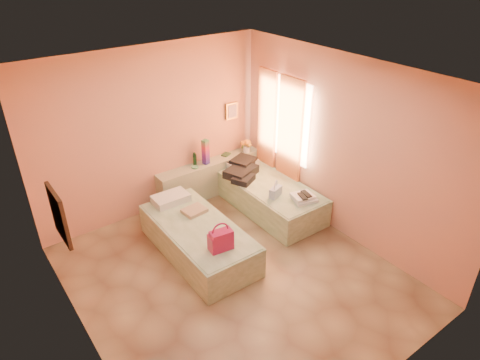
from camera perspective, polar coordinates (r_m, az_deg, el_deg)
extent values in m
plane|color=tan|center=(6.14, -0.71, -12.73)|extent=(4.50, 4.50, 0.00)
cube|color=tan|center=(7.06, -11.61, 6.12)|extent=(4.00, 0.02, 2.80)
cube|color=tan|center=(4.64, -21.52, -8.87)|extent=(0.02, 4.50, 2.80)
cube|color=tan|center=(6.54, 13.60, 3.95)|extent=(0.02, 4.50, 2.80)
cube|color=silver|center=(4.74, -0.92, 13.27)|extent=(4.00, 4.50, 0.02)
cube|color=#FFD19E|center=(7.27, 6.17, 8.10)|extent=(0.02, 1.10, 1.40)
cube|color=orange|center=(7.28, 6.58, 5.11)|extent=(0.05, 0.55, 2.20)
cube|color=orange|center=(7.69, 3.56, 6.61)|extent=(0.05, 0.45, 2.20)
cube|color=black|center=(4.86, -23.01, -4.42)|extent=(0.04, 0.50, 0.60)
cube|color=#B1893B|center=(7.74, -1.12, 9.20)|extent=(0.25, 0.04, 0.30)
cube|color=gray|center=(7.82, -3.96, 0.30)|extent=(2.05, 0.30, 0.65)
cube|color=#B6C9A2|center=(6.41, -5.56, -7.86)|extent=(0.92, 2.01, 0.50)
cube|color=#B6C9A2|center=(7.40, 3.93, -2.20)|extent=(0.92, 2.01, 0.50)
cylinder|color=#14381F|center=(7.54, -6.05, 2.79)|extent=(0.07, 0.07, 0.23)
cube|color=#9F1343|center=(7.53, -4.62, 3.76)|extent=(0.12, 0.12, 0.45)
cylinder|color=#52976E|center=(7.48, -6.03, 1.72)|extent=(0.14, 0.14, 0.03)
cube|color=#26472B|center=(7.90, -1.88, 3.42)|extent=(0.20, 0.17, 0.03)
cube|color=white|center=(7.97, 0.86, 4.73)|extent=(0.29, 0.29, 0.29)
cube|color=#9F1343|center=(5.72, -2.60, -7.97)|extent=(0.34, 0.22, 0.30)
cube|color=#9D8565|center=(6.54, -6.10, -4.08)|extent=(0.36, 0.30, 0.06)
cube|color=black|center=(7.51, 0.45, 1.37)|extent=(0.79, 0.79, 0.18)
cube|color=#456AA7|center=(6.89, 4.75, -1.60)|extent=(0.28, 0.19, 0.16)
cube|color=silver|center=(6.86, 8.59, -2.32)|extent=(0.42, 0.38, 0.10)
cube|color=black|center=(6.80, 8.64, -2.03)|extent=(0.22, 0.26, 0.02)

